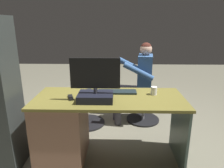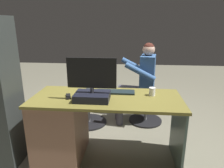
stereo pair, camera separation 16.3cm
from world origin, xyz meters
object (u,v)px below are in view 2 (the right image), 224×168
cup (152,92)px  tv_remote (68,96)px  office_chair_teddy (88,106)px  person (141,78)px  desk (70,124)px  visitor_chair (146,105)px  monitor (92,88)px  teddy_bear (88,83)px  keyboard (115,92)px  computer_mouse (88,90)px

cup → tv_remote: size_ratio=0.58×
cup → office_chair_teddy: size_ratio=0.16×
cup → person: person is taller
desk → visitor_chair: desk is taller
desk → cup: 0.96m
monitor → teddy_bear: bearing=-75.4°
tv_remote → person: 1.25m
keyboard → visitor_chair: keyboard is taller
keyboard → computer_mouse: (0.31, -0.03, 0.01)m
monitor → tv_remote: monitor is taller
computer_mouse → visitor_chair: 1.16m
keyboard → teddy_bear: bearing=-56.3°
computer_mouse → cup: 0.71m
keyboard → computer_mouse: 0.31m
keyboard → cup: cup is taller
desk → office_chair_teddy: (-0.04, -0.81, -0.12)m
desk → visitor_chair: (-0.89, -0.95, -0.12)m
keyboard → tv_remote: 0.51m
office_chair_teddy → keyboard: bearing=124.3°
desk → computer_mouse: size_ratio=16.14×
desk → monitor: (-0.28, 0.09, 0.46)m
keyboard → computer_mouse: bearing=-4.8°
cup → person: 0.85m
monitor → tv_remote: size_ratio=3.20×
teddy_bear → person: size_ratio=0.30×
desk → tv_remote: tv_remote is taller
person → keyboard: bearing=68.4°
desk → cup: bearing=-174.1°
visitor_chair → cup: bearing=89.0°
computer_mouse → person: (-0.62, -0.76, -0.05)m
monitor → keyboard: bearing=-131.7°
keyboard → person: 0.85m
visitor_chair → person: person is taller
monitor → computer_mouse: (0.10, -0.27, -0.11)m
monitor → keyboard: monitor is taller
tv_remote → teddy_bear: bearing=-110.5°
office_chair_teddy → person: (-0.76, -0.12, 0.43)m
office_chair_teddy → visitor_chair: 0.87m
monitor → keyboard: size_ratio=1.14×
computer_mouse → teddy_bear: size_ratio=0.26×
cup → visitor_chair: 0.99m
keyboard → office_chair_teddy: (0.45, -0.66, -0.47)m
desk → keyboard: size_ratio=3.69×
monitor → computer_mouse: size_ratio=5.00×
monitor → office_chair_teddy: monitor is taller
computer_mouse → tv_remote: 0.27m
tv_remote → teddy_bear: size_ratio=0.41×
desk → keyboard: (-0.49, -0.14, 0.34)m
office_chair_teddy → teddy_bear: 0.37m
monitor → teddy_bear: 0.97m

